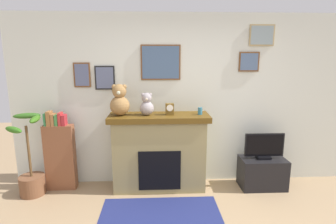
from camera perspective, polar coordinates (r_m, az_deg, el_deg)
The scene contains 11 objects.
back_wall at distance 4.23m, azimuth 3.03°, elevation 2.52°, with size 5.20×0.15×2.60m.
fireplace at distance 4.11m, azimuth -1.84°, elevation -8.27°, with size 1.46×0.52×1.14m.
bookshelf at distance 4.39m, azimuth -21.74°, elevation -8.23°, with size 0.43×0.16×1.20m.
potted_plant at distance 4.46m, azimuth -26.81°, elevation -11.26°, with size 0.47×0.50×1.19m.
tv_stand at distance 4.48m, azimuth 19.17°, elevation -11.95°, with size 0.67×0.40×0.46m, color black.
television at distance 4.33m, azimuth 19.55°, elevation -6.86°, with size 0.59×0.14×0.39m.
area_rug at distance 3.55m, azimuth -1.53°, elevation -22.11°, with size 1.54×1.16×0.01m, color navy.
candle_jar at distance 3.97m, azimuth 6.74°, elevation 0.22°, with size 0.07×0.07×0.10m, color teal.
mantel_clock at distance 3.92m, azimuth 0.35°, elevation 0.60°, with size 0.12×0.09×0.17m.
teddy_bear_grey at distance 3.93m, azimuth -10.11°, elevation 2.21°, with size 0.28×0.28×0.45m.
teddy_bear_tan at distance 3.90m, azimuth -4.48°, elevation 1.45°, with size 0.20×0.20×0.32m.
Camera 1 is at (-0.42, -2.15, 1.99)m, focal length 29.03 mm.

